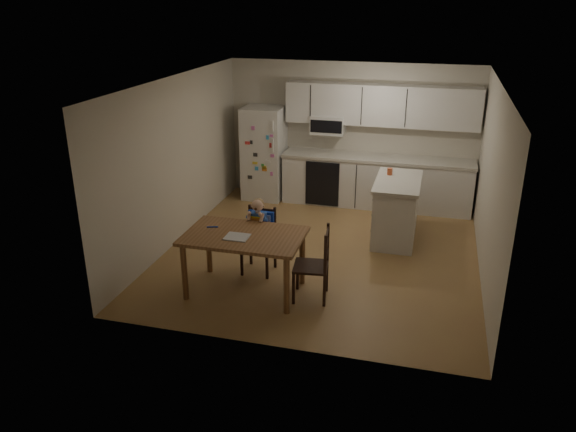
% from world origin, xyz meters
% --- Properties ---
extents(room, '(4.52, 5.01, 2.51)m').
position_xyz_m(room, '(0.00, 0.48, 1.25)').
color(room, '#976E43').
rests_on(room, ground).
extents(refrigerator, '(0.72, 0.70, 1.70)m').
position_xyz_m(refrigerator, '(-1.55, 2.15, 0.85)').
color(refrigerator, silver).
rests_on(refrigerator, ground).
extents(kitchen_run, '(3.37, 0.62, 2.15)m').
position_xyz_m(kitchen_run, '(0.50, 2.24, 0.88)').
color(kitchen_run, silver).
rests_on(kitchen_run, ground).
extents(kitchen_island, '(0.68, 1.30, 0.96)m').
position_xyz_m(kitchen_island, '(1.00, 0.81, 0.48)').
color(kitchen_island, silver).
rests_on(kitchen_island, ground).
extents(red_cup, '(0.08, 0.08, 0.10)m').
position_xyz_m(red_cup, '(0.85, 1.05, 1.01)').
color(red_cup, '#BA4E28').
rests_on(red_cup, kitchen_island).
extents(dining_table, '(1.48, 0.95, 0.79)m').
position_xyz_m(dining_table, '(-0.71, -1.41, 0.69)').
color(dining_table, brown).
rests_on(dining_table, ground).
extents(napkin, '(0.29, 0.25, 0.01)m').
position_xyz_m(napkin, '(-0.77, -1.51, 0.80)').
color(napkin, silver).
rests_on(napkin, dining_table).
extents(toddler_spoon, '(0.12, 0.06, 0.02)m').
position_xyz_m(toddler_spoon, '(-1.19, -1.30, 0.80)').
color(toddler_spoon, blue).
rests_on(toddler_spoon, dining_table).
extents(chair_booster, '(0.41, 0.41, 1.06)m').
position_xyz_m(chair_booster, '(-0.71, -0.79, 0.64)').
color(chair_booster, black).
rests_on(chair_booster, ground).
extents(chair_side, '(0.47, 0.47, 0.95)m').
position_xyz_m(chair_side, '(0.23, -1.35, 0.54)').
color(chair_side, black).
rests_on(chair_side, ground).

